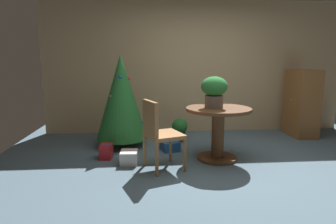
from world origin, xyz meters
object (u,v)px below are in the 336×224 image
(wooden_chair_left, at_px, (159,131))
(gift_box_blue, at_px, (170,146))
(gift_box_cream, at_px, (129,157))
(round_dining_table, at_px, (218,125))
(holiday_tree, at_px, (121,97))
(wooden_cabinet, at_px, (302,103))
(potted_plant, at_px, (180,129))
(gift_box_red, at_px, (106,151))
(flower_vase, at_px, (214,90))

(wooden_chair_left, distance_m, gift_box_blue, 0.95)
(gift_box_cream, bearing_deg, round_dining_table, 3.37)
(holiday_tree, distance_m, wooden_cabinet, 3.40)
(holiday_tree, bearing_deg, potted_plant, 11.76)
(round_dining_table, relative_size, wooden_chair_left, 1.01)
(wooden_cabinet, bearing_deg, round_dining_table, -147.51)
(holiday_tree, relative_size, gift_box_red, 6.74)
(round_dining_table, xyz_separation_m, flower_vase, (-0.06, 0.01, 0.51))
(wooden_chair_left, bearing_deg, flower_vase, 22.37)
(holiday_tree, bearing_deg, wooden_cabinet, 7.30)
(gift_box_red, relative_size, potted_plant, 0.54)
(gift_box_blue, relative_size, wooden_cabinet, 0.28)
(gift_box_cream, height_order, wooden_cabinet, wooden_cabinet)
(flower_vase, distance_m, gift_box_red, 1.81)
(round_dining_table, height_order, potted_plant, round_dining_table)
(gift_box_blue, bearing_deg, wooden_chair_left, -105.22)
(gift_box_cream, xyz_separation_m, wooden_cabinet, (3.22, 1.31, 0.54))
(round_dining_table, height_order, holiday_tree, holiday_tree)
(round_dining_table, relative_size, gift_box_cream, 3.28)
(wooden_chair_left, xyz_separation_m, gift_box_red, (-0.75, 0.49, -0.41))
(holiday_tree, height_order, gift_box_blue, holiday_tree)
(holiday_tree, bearing_deg, gift_box_blue, -21.73)
(flower_vase, xyz_separation_m, wooden_chair_left, (-0.81, -0.33, -0.50))
(holiday_tree, distance_m, gift_box_blue, 1.13)
(flower_vase, relative_size, holiday_tree, 0.29)
(round_dining_table, bearing_deg, gift_box_cream, -176.63)
(wooden_chair_left, height_order, wooden_cabinet, wooden_cabinet)
(gift_box_red, xyz_separation_m, gift_box_cream, (0.34, -0.25, -0.02))
(flower_vase, xyz_separation_m, gift_box_red, (-1.56, 0.16, -0.91))
(round_dining_table, xyz_separation_m, holiday_tree, (-1.43, 0.81, 0.33))
(gift_box_cream, bearing_deg, wooden_chair_left, -30.97)
(gift_box_red, bearing_deg, round_dining_table, -5.98)
(wooden_cabinet, bearing_deg, gift_box_cream, -157.83)
(gift_box_cream, bearing_deg, gift_box_red, 144.55)
(gift_box_cream, bearing_deg, flower_vase, 4.25)
(gift_box_red, distance_m, potted_plant, 1.47)
(round_dining_table, bearing_deg, potted_plant, 112.84)
(holiday_tree, height_order, wooden_cabinet, holiday_tree)
(holiday_tree, distance_m, potted_plant, 1.19)
(gift_box_red, height_order, gift_box_blue, gift_box_red)
(round_dining_table, relative_size, gift_box_blue, 2.59)
(flower_vase, relative_size, potted_plant, 1.06)
(wooden_chair_left, bearing_deg, potted_plant, 71.46)
(round_dining_table, relative_size, potted_plant, 2.22)
(flower_vase, xyz_separation_m, wooden_cabinet, (2.01, 1.22, -0.39))
(round_dining_table, height_order, wooden_chair_left, wooden_chair_left)
(round_dining_table, distance_m, gift_box_blue, 0.93)
(round_dining_table, height_order, gift_box_cream, round_dining_table)
(flower_vase, bearing_deg, potted_plant, 109.93)
(gift_box_red, relative_size, gift_box_blue, 0.63)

